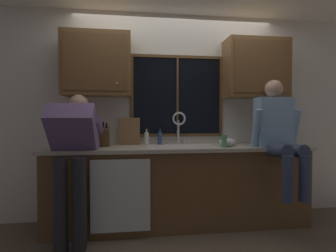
% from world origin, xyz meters
% --- Properties ---
extents(back_wall, '(5.34, 0.12, 2.55)m').
position_xyz_m(back_wall, '(0.00, 0.06, 1.27)').
color(back_wall, silver).
rests_on(back_wall, floor).
extents(window_glass, '(1.10, 0.02, 0.95)m').
position_xyz_m(window_glass, '(0.02, -0.01, 1.52)').
color(window_glass, black).
extents(window_frame_top, '(1.17, 0.02, 0.04)m').
position_xyz_m(window_frame_top, '(0.02, -0.02, 2.02)').
color(window_frame_top, brown).
extents(window_frame_bottom, '(1.17, 0.02, 0.04)m').
position_xyz_m(window_frame_bottom, '(0.02, -0.02, 1.03)').
color(window_frame_bottom, brown).
extents(window_frame_left, '(0.03, 0.02, 0.95)m').
position_xyz_m(window_frame_left, '(-0.54, -0.02, 1.52)').
color(window_frame_left, brown).
extents(window_frame_right, '(0.03, 0.02, 0.95)m').
position_xyz_m(window_frame_right, '(0.59, -0.02, 1.52)').
color(window_frame_right, brown).
extents(window_mullion_center, '(0.02, 0.02, 0.95)m').
position_xyz_m(window_mullion_center, '(0.02, -0.02, 1.52)').
color(window_mullion_center, brown).
extents(lower_cabinet_run, '(2.94, 0.58, 0.88)m').
position_xyz_m(lower_cabinet_run, '(0.00, -0.29, 0.44)').
color(lower_cabinet_run, brown).
rests_on(lower_cabinet_run, floor).
extents(countertop, '(3.00, 0.62, 0.04)m').
position_xyz_m(countertop, '(0.00, -0.31, 0.90)').
color(countertop, beige).
rests_on(countertop, lower_cabinet_run).
extents(dishwasher_front, '(0.60, 0.02, 0.74)m').
position_xyz_m(dishwasher_front, '(-0.66, -0.61, 0.46)').
color(dishwasher_front, white).
extents(upper_cabinet_left, '(0.77, 0.36, 0.72)m').
position_xyz_m(upper_cabinet_left, '(-0.94, -0.17, 1.86)').
color(upper_cabinet_left, brown).
extents(upper_cabinet_right, '(0.77, 0.36, 0.72)m').
position_xyz_m(upper_cabinet_right, '(0.99, -0.17, 1.86)').
color(upper_cabinet_right, brown).
extents(sink, '(0.80, 0.46, 0.21)m').
position_xyz_m(sink, '(0.02, -0.30, 0.82)').
color(sink, silver).
rests_on(sink, lower_cabinet_run).
extents(faucet, '(0.18, 0.09, 0.40)m').
position_xyz_m(faucet, '(0.03, -0.12, 1.17)').
color(faucet, silver).
rests_on(faucet, countertop).
extents(person_standing, '(0.53, 0.71, 1.50)m').
position_xyz_m(person_standing, '(-1.12, -0.59, 0.94)').
color(person_standing, '#262628').
rests_on(person_standing, floor).
extents(person_sitting_on_counter, '(0.54, 0.60, 1.26)m').
position_xyz_m(person_sitting_on_counter, '(1.06, -0.57, 1.10)').
color(person_sitting_on_counter, '#384260').
rests_on(person_sitting_on_counter, countertop).
extents(knife_block, '(0.12, 0.18, 0.32)m').
position_xyz_m(knife_block, '(-0.87, -0.22, 1.03)').
color(knife_block, brown).
rests_on(knife_block, countertop).
extents(cutting_board, '(0.26, 0.09, 0.33)m').
position_xyz_m(cutting_board, '(-0.58, -0.08, 1.08)').
color(cutting_board, '#997047').
rests_on(cutting_board, countertop).
extents(mixing_bowl, '(0.20, 0.20, 0.10)m').
position_xyz_m(mixing_bowl, '(0.56, -0.36, 0.97)').
color(mixing_bowl, silver).
rests_on(mixing_bowl, countertop).
extents(soap_dispenser, '(0.06, 0.07, 0.19)m').
position_xyz_m(soap_dispenser, '(0.47, -0.47, 0.99)').
color(soap_dispenser, '#59A566').
rests_on(soap_dispenser, countertop).
extents(bottle_green_glass, '(0.05, 0.05, 0.20)m').
position_xyz_m(bottle_green_glass, '(-0.21, -0.08, 1.00)').
color(bottle_green_glass, '#334C8C').
rests_on(bottle_green_glass, countertop).
extents(bottle_tall_clear, '(0.05, 0.05, 0.20)m').
position_xyz_m(bottle_tall_clear, '(-0.37, -0.12, 1.00)').
color(bottle_tall_clear, silver).
rests_on(bottle_tall_clear, countertop).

